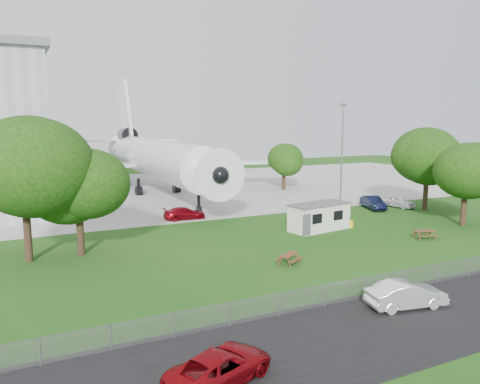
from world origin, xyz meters
name	(u,v)px	position (x,y,z in m)	size (l,w,h in m)	color
ground	(305,253)	(0.00, 0.00, 0.00)	(160.00, 160.00, 0.00)	#2D5B1D
asphalt_strip	(437,313)	(0.00, -13.00, 0.01)	(120.00, 8.00, 0.02)	black
concrete_apron	(165,190)	(0.00, 38.00, 0.01)	(120.00, 46.00, 0.03)	#B7B7B2
airliner	(155,157)	(-2.00, 35.86, 5.27)	(46.36, 47.73, 17.69)	white
site_cabin	(319,217)	(5.78, 6.27, 1.31)	(6.93, 3.66, 2.62)	silver
picnic_west	(289,264)	(-2.61, -1.79, 0.00)	(1.80, 1.50, 0.76)	brown
picnic_east	(424,239)	(12.30, -0.74, 0.00)	(1.80, 1.50, 0.76)	brown
fence	(391,292)	(0.00, -9.50, 0.00)	(58.00, 0.04, 1.30)	gray
lamp_mast	(341,167)	(8.20, 6.20, 6.00)	(0.16, 0.16, 12.00)	slate
tree_west_big	(23,171)	(-19.92, 7.37, 6.88)	(9.40, 9.40, 11.58)	#382619
tree_west_small	(78,189)	(-16.16, 7.50, 5.30)	(7.28, 7.28, 8.95)	#382619
tree_east_front	(466,170)	(19.93, 1.45, 5.62)	(6.75, 6.75, 9.01)	#382619
tree_east_back	(428,156)	(23.15, 9.29, 6.41)	(8.59, 8.59, 10.71)	#382619
tree_far_apron	(284,162)	(16.46, 30.55, 4.24)	(6.02, 6.02, 7.26)	#382619
car_centre_sedan	(406,295)	(-0.97, -11.65, 0.76)	(1.60, 4.58, 1.51)	white
car_west_estate	(220,367)	(-13.53, -14.10, 0.67)	(2.24, 4.85, 1.35)	maroon
car_ne_hatch	(398,202)	(21.48, 11.90, 0.71)	(1.67, 4.14, 1.41)	white
car_ne_sedan	(373,203)	(17.91, 12.32, 0.76)	(1.61, 4.63, 1.52)	black
car_apron_van	(185,213)	(-4.38, 16.54, 0.65)	(1.83, 4.50, 1.31)	maroon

